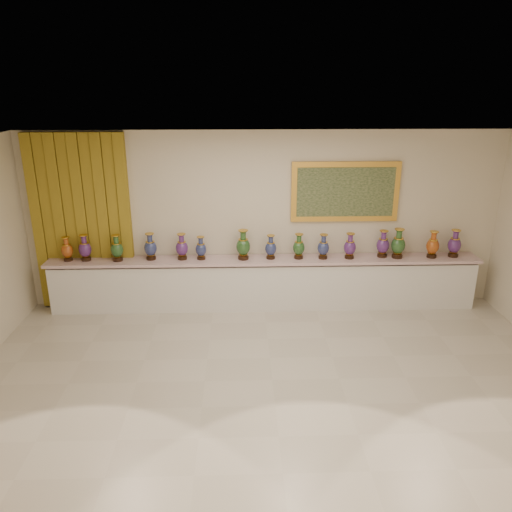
{
  "coord_description": "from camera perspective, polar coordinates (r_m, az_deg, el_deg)",
  "views": [
    {
      "loc": [
        -0.4,
        -5.66,
        3.72
      ],
      "look_at": [
        -0.16,
        1.7,
        1.14
      ],
      "focal_mm": 35.0,
      "sensor_mm": 36.0,
      "label": 1
    }
  ],
  "objects": [
    {
      "name": "vase_11",
      "position": [
        8.7,
        14.3,
        1.22
      ],
      "size": [
        0.28,
        0.28,
        0.46
      ],
      "rotation": [
        0.0,
        0.0,
        -0.37
      ],
      "color": "black",
      "rests_on": "counter"
    },
    {
      "name": "vase_2",
      "position": [
        8.56,
        -15.61,
        0.75
      ],
      "size": [
        0.26,
        0.26,
        0.45
      ],
      "rotation": [
        0.0,
        0.0,
        -0.29
      ],
      "color": "black",
      "rests_on": "counter"
    },
    {
      "name": "vase_3",
      "position": [
        8.5,
        -11.97,
        0.93
      ],
      "size": [
        0.25,
        0.25,
        0.45
      ],
      "rotation": [
        0.0,
        0.0,
        -0.24
      ],
      "color": "black",
      "rests_on": "counter"
    },
    {
      "name": "vase_7",
      "position": [
        8.36,
        1.69,
        0.91
      ],
      "size": [
        0.24,
        0.24,
        0.41
      ],
      "rotation": [
        0.0,
        0.0,
        -0.34
      ],
      "color": "black",
      "rests_on": "counter"
    },
    {
      "name": "vase_9",
      "position": [
        8.44,
        7.7,
        0.95
      ],
      "size": [
        0.25,
        0.25,
        0.42
      ],
      "rotation": [
        0.0,
        0.0,
        0.3
      ],
      "color": "black",
      "rests_on": "counter"
    },
    {
      "name": "vase_10",
      "position": [
        8.51,
        10.68,
        1.01
      ],
      "size": [
        0.23,
        0.23,
        0.44
      ],
      "rotation": [
        0.0,
        0.0,
        -0.14
      ],
      "color": "black",
      "rests_on": "counter"
    },
    {
      "name": "room",
      "position": [
        8.6,
        -14.81,
        4.23
      ],
      "size": [
        8.0,
        8.0,
        8.0
      ],
      "color": "beige",
      "rests_on": "ground"
    },
    {
      "name": "vase_6",
      "position": [
        8.32,
        -1.47,
        1.13
      ],
      "size": [
        0.24,
        0.24,
        0.51
      ],
      "rotation": [
        0.0,
        0.0,
        -0.01
      ],
      "color": "black",
      "rests_on": "counter"
    },
    {
      "name": "counter",
      "position": [
        8.59,
        0.94,
        -3.18
      ],
      "size": [
        7.28,
        0.48,
        0.9
      ],
      "color": "white",
      "rests_on": "ground"
    },
    {
      "name": "vase_13",
      "position": [
        8.92,
        19.54,
        1.11
      ],
      "size": [
        0.27,
        0.27,
        0.46
      ],
      "rotation": [
        0.0,
        0.0,
        -0.34
      ],
      "color": "black",
      "rests_on": "counter"
    },
    {
      "name": "vase_4",
      "position": [
        8.41,
        -8.47,
        0.93
      ],
      "size": [
        0.25,
        0.25,
        0.44
      ],
      "rotation": [
        0.0,
        0.0,
        -0.27
      ],
      "color": "black",
      "rests_on": "counter"
    },
    {
      "name": "vase_5",
      "position": [
        8.38,
        -6.31,
        0.79
      ],
      "size": [
        0.19,
        0.19,
        0.39
      ],
      "rotation": [
        0.0,
        0.0,
        -0.06
      ],
      "color": "black",
      "rests_on": "counter"
    },
    {
      "name": "vase_0",
      "position": [
        8.83,
        -20.78,
        0.64
      ],
      "size": [
        0.2,
        0.2,
        0.41
      ],
      "rotation": [
        0.0,
        0.0,
        -0.04
      ],
      "color": "black",
      "rests_on": "counter"
    },
    {
      "name": "vase_12",
      "position": [
        8.72,
        15.94,
        1.24
      ],
      "size": [
        0.25,
        0.25,
        0.51
      ],
      "rotation": [
        0.0,
        0.0,
        0.08
      ],
      "color": "black",
      "rests_on": "counter"
    },
    {
      "name": "vase_8",
      "position": [
        8.39,
        4.91,
        0.98
      ],
      "size": [
        0.26,
        0.26,
        0.43
      ],
      "rotation": [
        0.0,
        0.0,
        -0.38
      ],
      "color": "black",
      "rests_on": "counter"
    },
    {
      "name": "ground",
      "position": [
        6.78,
        1.87,
        -13.97
      ],
      "size": [
        8.0,
        8.0,
        0.0
      ],
      "primitive_type": "plane",
      "color": "beige",
      "rests_on": "ground"
    },
    {
      "name": "vase_1",
      "position": [
        8.74,
        -18.96,
        0.76
      ],
      "size": [
        0.25,
        0.25,
        0.45
      ],
      "rotation": [
        0.0,
        0.0,
        -0.26
      ],
      "color": "black",
      "rests_on": "counter"
    },
    {
      "name": "vase_14",
      "position": [
        9.09,
        21.73,
        1.21
      ],
      "size": [
        0.27,
        0.27,
        0.47
      ],
      "rotation": [
        0.0,
        0.0,
        0.26
      ],
      "color": "black",
      "rests_on": "counter"
    }
  ]
}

